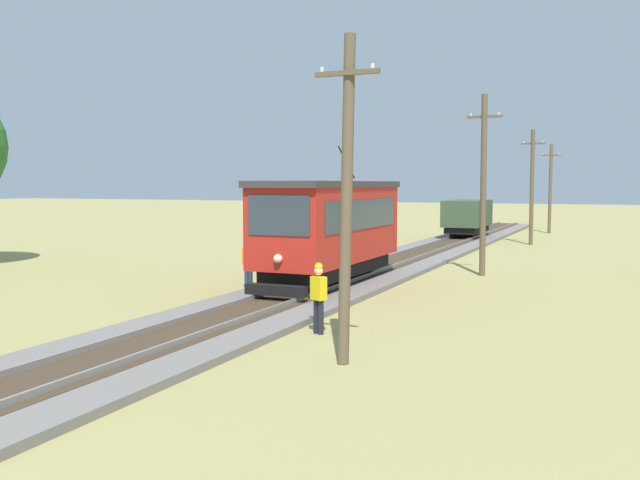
# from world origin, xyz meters

# --- Properties ---
(red_tram) EXTENTS (2.60, 8.54, 4.79)m
(red_tram) POSITION_xyz_m (0.00, 19.03, 2.19)
(red_tram) COLOR red
(red_tram) RESTS_ON rail_right
(freight_car) EXTENTS (2.40, 5.20, 2.31)m
(freight_car) POSITION_xyz_m (0.00, 42.56, 1.56)
(freight_car) COLOR #384C33
(freight_car) RESTS_ON rail_right
(utility_pole_near_tram) EXTENTS (1.40, 0.58, 6.80)m
(utility_pole_near_tram) POSITION_xyz_m (4.39, 9.55, 3.49)
(utility_pole_near_tram) COLOR brown
(utility_pole_near_tram) RESTS_ON ground
(utility_pole_mid) EXTENTS (1.40, 0.40, 7.27)m
(utility_pole_mid) POSITION_xyz_m (4.39, 24.48, 3.73)
(utility_pole_mid) COLOR brown
(utility_pole_mid) RESTS_ON ground
(utility_pole_far) EXTENTS (1.40, 0.41, 6.99)m
(utility_pole_far) POSITION_xyz_m (4.39, 40.11, 3.59)
(utility_pole_far) COLOR brown
(utility_pole_far) RESTS_ON ground
(utility_pole_distant) EXTENTS (1.40, 0.40, 6.67)m
(utility_pole_distant) POSITION_xyz_m (4.39, 51.19, 3.43)
(utility_pole_distant) COLOR brown
(utility_pole_distant) RESTS_ON ground
(track_worker) EXTENTS (0.45, 0.38, 1.78)m
(track_worker) POSITION_xyz_m (2.76, 11.82, 0.98)
(track_worker) COLOR black
(track_worker) RESTS_ON ground
(second_worker) EXTENTS (0.39, 0.26, 1.78)m
(second_worker) POSITION_xyz_m (-2.58, 17.70, 0.98)
(second_worker) COLOR navy
(second_worker) RESTS_ON ground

